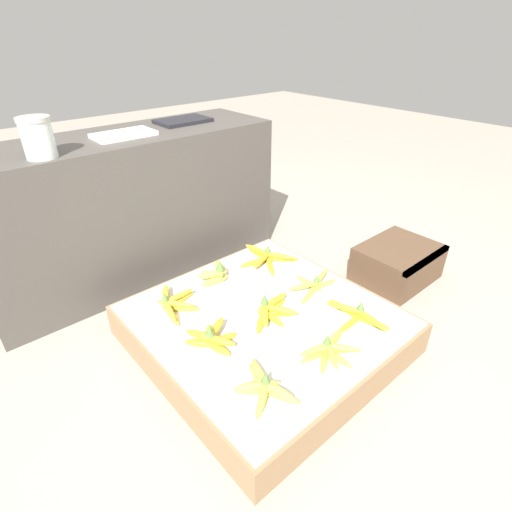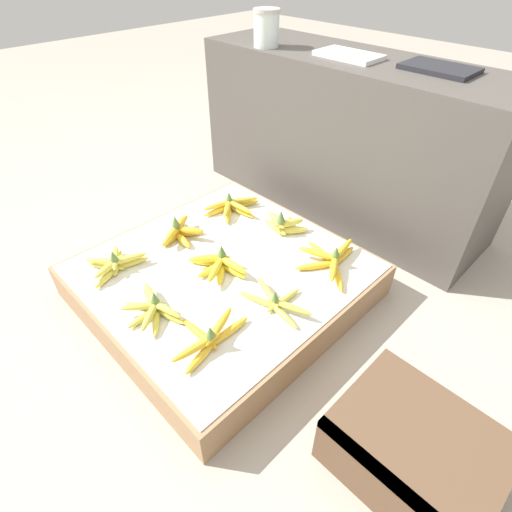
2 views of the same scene
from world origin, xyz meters
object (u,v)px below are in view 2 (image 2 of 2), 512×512
object	(u,v)px
banana_bunch_front_midright	(210,338)
glass_jar	(266,28)
banana_bunch_middle_left	(181,231)
banana_bunch_back_left	(232,207)
banana_bunch_back_midleft	(283,224)
banana_bunch_middle_midright	(276,302)
foam_tray_white	(349,55)
banana_bunch_back_midright	(331,260)
banana_bunch_front_midleft	(153,308)
banana_bunch_front_left	(115,263)
wooden_crate	(413,450)
banana_bunch_middle_midleft	(219,265)

from	to	relation	value
banana_bunch_front_midright	glass_jar	size ratio (longest dim) A/B	1.92
banana_bunch_middle_left	banana_bunch_back_left	xyz separation A→B (m)	(0.00, 0.28, -0.00)
banana_bunch_middle_left	banana_bunch_back_midleft	distance (m)	0.42
banana_bunch_middle_midright	foam_tray_white	xyz separation A→B (m)	(-0.39, 0.83, 0.55)
banana_bunch_middle_left	banana_bunch_back_midright	xyz separation A→B (m)	(0.53, 0.29, -0.00)
banana_bunch_front_midleft	banana_bunch_back_left	world-z (taller)	same
banana_bunch_front_left	banana_bunch_middle_left	bearing A→B (deg)	87.87
banana_bunch_front_left	banana_bunch_back_midleft	world-z (taller)	banana_bunch_back_midleft
wooden_crate	banana_bunch_front_left	size ratio (longest dim) A/B	1.68
banana_bunch_front_midright	banana_bunch_back_midleft	xyz separation A→B (m)	(-0.24, 0.59, 0.01)
wooden_crate	banana_bunch_front_midleft	world-z (taller)	banana_bunch_front_midleft
wooden_crate	foam_tray_white	xyz separation A→B (m)	(-0.95, 0.90, 0.63)
wooden_crate	banana_bunch_middle_left	world-z (taller)	banana_bunch_middle_left
glass_jar	foam_tray_white	bearing A→B (deg)	15.70
banana_bunch_front_left	banana_bunch_middle_midright	bearing A→B (deg)	27.38
banana_bunch_middle_midright	banana_bunch_back_midright	distance (m)	0.30
banana_bunch_front_midleft	glass_jar	bearing A→B (deg)	116.02
banana_bunch_front_midright	glass_jar	bearing A→B (deg)	126.69
banana_bunch_back_left	banana_bunch_back_midleft	distance (m)	0.26
banana_bunch_middle_midright	banana_bunch_back_left	bearing A→B (deg)	151.92
banana_bunch_front_left	glass_jar	xyz separation A→B (m)	(-0.22, 1.00, 0.61)
banana_bunch_middle_midleft	banana_bunch_back_midleft	xyz separation A→B (m)	(-0.01, 0.35, 0.01)
wooden_crate	banana_bunch_front_midright	bearing A→B (deg)	-163.47
banana_bunch_back_left	banana_bunch_back_midright	size ratio (longest dim) A/B	0.96
banana_bunch_front_left	banana_bunch_middle_midleft	bearing A→B (deg)	44.18
wooden_crate	banana_bunch_back_left	world-z (taller)	banana_bunch_back_left
banana_bunch_back_midright	glass_jar	bearing A→B (deg)	150.95
banana_bunch_back_left	foam_tray_white	world-z (taller)	foam_tray_white
banana_bunch_front_midleft	wooden_crate	bearing A→B (deg)	15.70
banana_bunch_middle_left	banana_bunch_middle_midright	xyz separation A→B (m)	(0.53, -0.01, -0.01)
banana_bunch_front_left	banana_bunch_back_midleft	xyz separation A→B (m)	(0.27, 0.62, 0.01)
banana_bunch_front_midright	foam_tray_white	world-z (taller)	foam_tray_white
wooden_crate	banana_bunch_back_left	distance (m)	1.15
banana_bunch_middle_midleft	foam_tray_white	world-z (taller)	foam_tray_white
banana_bunch_front_left	banana_bunch_back_midright	world-z (taller)	banana_bunch_back_midright
banana_bunch_front_midleft	banana_bunch_back_midleft	size ratio (longest dim) A/B	1.22
wooden_crate	banana_bunch_front_left	distance (m)	1.12
banana_bunch_back_left	foam_tray_white	bearing A→B (deg)	75.43
banana_bunch_front_left	wooden_crate	bearing A→B (deg)	10.55
banana_bunch_middle_midleft	banana_bunch_front_midright	bearing A→B (deg)	-45.32
banana_bunch_middle_midleft	banana_bunch_front_midleft	bearing A→B (deg)	-87.95
banana_bunch_middle_midright	banana_bunch_front_left	bearing A→B (deg)	-152.62
banana_bunch_back_left	banana_bunch_front_left	bearing A→B (deg)	-91.28
banana_bunch_middle_left	banana_bunch_back_left	bearing A→B (deg)	89.61
banana_bunch_front_left	banana_bunch_front_midleft	distance (m)	0.29
banana_bunch_front_left	banana_bunch_middle_midright	world-z (taller)	banana_bunch_front_left
glass_jar	banana_bunch_middle_midleft	bearing A→B (deg)	-56.30
banana_bunch_middle_midright	wooden_crate	bearing A→B (deg)	-7.90
banana_bunch_back_midleft	glass_jar	xyz separation A→B (m)	(-0.49, 0.39, 0.61)
wooden_crate	banana_bunch_front_midright	size ratio (longest dim) A/B	1.38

